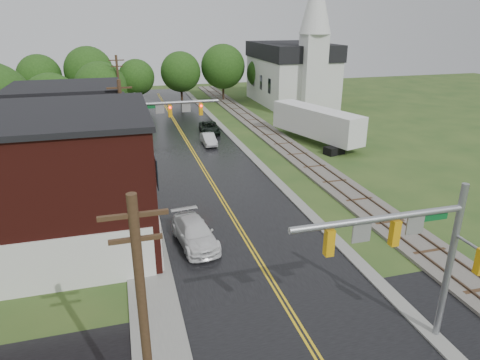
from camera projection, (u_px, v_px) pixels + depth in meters
name	position (u px, v px, depth m)	size (l,w,h in m)	color
main_road	(197.00, 158.00, 42.67)	(10.00, 90.00, 0.02)	black
curb_right	(236.00, 141.00, 48.54)	(0.80, 70.00, 0.12)	gray
sidewalk_left	(136.00, 181.00, 36.61)	(2.40, 50.00, 0.12)	gray
brick_building	(27.00, 185.00, 24.55)	(14.30, 10.30, 8.30)	#47140F
yellow_house	(72.00, 147.00, 35.15)	(8.00, 7.00, 6.40)	tan
darkred_building	(91.00, 131.00, 43.86)	(7.00, 6.00, 4.40)	#3F0F0C
church	(294.00, 67.00, 67.00)	(10.40, 18.40, 20.00)	silver
railroad	(274.00, 137.00, 49.66)	(3.20, 80.00, 0.30)	#59544C
traffic_signal_near	(410.00, 243.00, 16.60)	(7.34, 0.30, 7.20)	gray
traffic_signal_far	(162.00, 117.00, 37.32)	(7.34, 0.43, 7.20)	gray
utility_pole_a	(145.00, 331.00, 12.29)	(1.80, 0.28, 9.00)	#382616
utility_pole_b	(124.00, 137.00, 32.08)	(1.80, 0.28, 9.00)	#382616
utility_pole_c	(119.00, 92.00, 51.86)	(1.80, 0.28, 9.00)	#382616
tree_left_c	(53.00, 102.00, 46.47)	(6.00, 6.00, 7.65)	black
tree_left_e	(102.00, 89.00, 53.02)	(6.40, 6.40, 8.16)	black
suv_dark	(209.00, 128.00, 51.62)	(2.17, 4.71, 1.31)	black
sedan_silver	(209.00, 139.00, 46.93)	(1.31, 3.76, 1.24)	silver
pickup_white	(195.00, 233.00, 26.26)	(2.06, 5.07, 1.47)	white
semi_trailer	(317.00, 123.00, 47.14)	(6.10, 12.43, 3.85)	black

